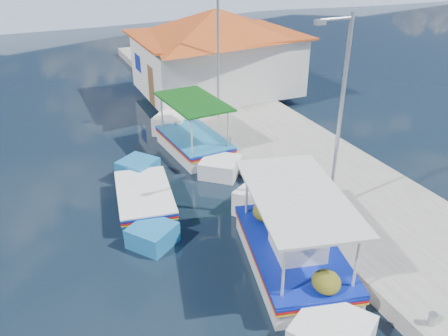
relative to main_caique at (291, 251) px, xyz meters
name	(u,v)px	position (x,y,z in m)	size (l,w,h in m)	color
ground	(222,302)	(-2.31, -0.57, -0.50)	(160.00, 160.00, 0.00)	black
quay	(297,158)	(3.59, 5.43, -0.25)	(5.00, 44.00, 0.50)	#A9A79E
bollards	(260,167)	(1.49, 4.68, 0.15)	(0.20, 17.20, 0.30)	#A5A8AD
main_caique	(291,251)	(0.00, 0.00, 0.00)	(3.46, 7.72, 2.61)	silver
caique_green_canopy	(194,143)	(0.21, 8.26, -0.12)	(2.37, 6.80, 2.55)	silver
caique_blue_hull	(144,200)	(-2.93, 4.64, -0.22)	(2.31, 5.85, 1.05)	#1B69A3
harbor_building	(216,49)	(3.88, 14.43, 2.27)	(10.49, 10.49, 4.40)	white
lamp_post_near	(339,109)	(2.19, 1.43, 3.35)	(1.21, 0.14, 6.00)	#A5A8AD
lamp_post_far	(216,46)	(2.19, 10.43, 3.35)	(1.21, 0.14, 6.00)	#A5A8AD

